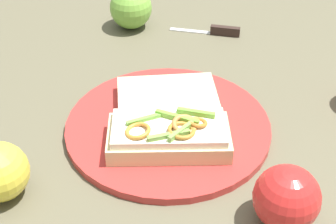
{
  "coord_description": "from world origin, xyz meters",
  "views": [
    {
      "loc": [
        -0.3,
        -0.46,
        0.45
      ],
      "look_at": [
        0.0,
        0.0,
        0.03
      ],
      "focal_mm": 54.55,
      "sensor_mm": 36.0,
      "label": 1
    }
  ],
  "objects": [
    {
      "name": "plate",
      "position": [
        0.0,
        0.0,
        0.01
      ],
      "size": [
        0.29,
        0.29,
        0.01
      ],
      "primitive_type": "cylinder",
      "color": "#B72F2B",
      "rests_on": "ground_plane"
    },
    {
      "name": "apple_1",
      "position": [
        0.11,
        0.29,
        0.04
      ],
      "size": [
        0.1,
        0.1,
        0.08
      ],
      "primitive_type": "sphere",
      "rotation": [
        0.0,
        0.0,
        4.4
      ],
      "color": "#70AA3D",
      "rests_on": "ground_plane"
    },
    {
      "name": "knife",
      "position": [
        0.23,
        0.18,
        0.01
      ],
      "size": [
        0.1,
        0.1,
        0.02
      ],
      "rotation": [
        0.0,
        0.0,
        2.35
      ],
      "color": "silver",
      "rests_on": "ground_plane"
    },
    {
      "name": "sandwich",
      "position": [
        -0.02,
        -0.04,
        0.03
      ],
      "size": [
        0.18,
        0.15,
        0.04
      ],
      "rotation": [
        0.0,
        0.0,
        2.58
      ],
      "color": "beige",
      "rests_on": "plate"
    },
    {
      "name": "ground_plane",
      "position": [
        0.0,
        0.0,
        0.0
      ],
      "size": [
        2.0,
        2.0,
        0.0
      ],
      "primitive_type": "plane",
      "color": "brown",
      "rests_on": "ground"
    },
    {
      "name": "apple_0",
      "position": [
        0.02,
        -0.21,
        0.04
      ],
      "size": [
        0.09,
        0.09,
        0.08
      ],
      "primitive_type": "sphere",
      "rotation": [
        0.0,
        0.0,
        2.86
      ],
      "color": "red",
      "rests_on": "ground_plane"
    },
    {
      "name": "bread_slice_side",
      "position": [
        0.02,
        0.04,
        0.02
      ],
      "size": [
        0.17,
        0.15,
        0.02
      ],
      "primitive_type": "cube",
      "rotation": [
        0.0,
        0.0,
        2.66
      ],
      "color": "beige",
      "rests_on": "plate"
    }
  ]
}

